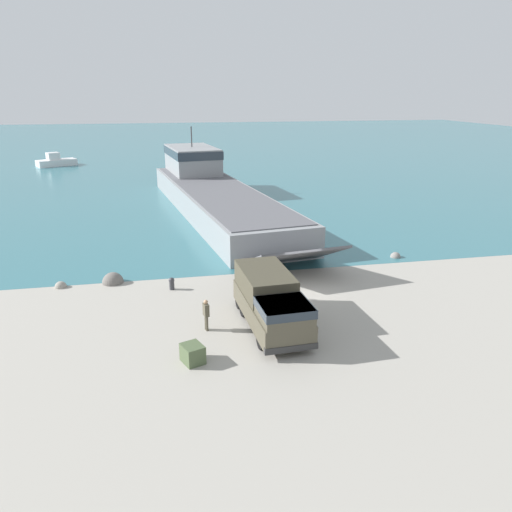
% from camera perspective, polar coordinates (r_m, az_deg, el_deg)
% --- Properties ---
extents(ground_plane, '(240.00, 240.00, 0.00)m').
position_cam_1_polar(ground_plane, '(31.87, 5.47, -3.84)').
color(ground_plane, '#9E998E').
extents(water_surface, '(240.00, 180.00, 0.01)m').
position_cam_1_polar(water_surface, '(122.79, -7.42, 12.52)').
color(water_surface, '#336B75').
rests_on(water_surface, ground_plane).
extents(landing_craft, '(12.04, 39.55, 8.00)m').
position_cam_1_polar(landing_craft, '(54.22, -5.15, 7.59)').
color(landing_craft, gray).
rests_on(landing_craft, ground_plane).
extents(military_truck, '(2.95, 7.27, 2.77)m').
position_cam_1_polar(military_truck, '(26.38, 1.72, -5.15)').
color(military_truck, '#4C4738').
rests_on(military_truck, ground_plane).
extents(soldier_on_ramp, '(0.33, 0.48, 1.72)m').
position_cam_1_polar(soldier_on_ramp, '(26.27, -5.72, -6.47)').
color(soldier_on_ramp, '#4C4738').
rests_on(soldier_on_ramp, ground_plane).
extents(moored_boat_a, '(6.72, 5.10, 2.27)m').
position_cam_1_polar(moored_boat_a, '(92.22, -21.89, 9.99)').
color(moored_boat_a, white).
rests_on(moored_boat_a, ground_plane).
extents(mooring_bollard, '(0.36, 0.36, 0.80)m').
position_cam_1_polar(mooring_bollard, '(32.05, -9.61, -3.06)').
color(mooring_bollard, '#333338').
rests_on(mooring_bollard, ground_plane).
extents(cargo_crate, '(1.20, 1.30, 0.88)m').
position_cam_1_polar(cargo_crate, '(23.65, -7.25, -11.02)').
color(cargo_crate, '#475638').
rests_on(cargo_crate, ground_plane).
extents(shoreline_rock_a, '(0.78, 0.78, 0.78)m').
position_cam_1_polar(shoreline_rock_a, '(39.31, 15.64, -0.13)').
color(shoreline_rock_a, gray).
rests_on(shoreline_rock_a, ground_plane).
extents(shoreline_rock_b, '(0.77, 0.77, 0.77)m').
position_cam_1_polar(shoreline_rock_b, '(34.48, -21.41, -3.33)').
color(shoreline_rock_b, gray).
rests_on(shoreline_rock_b, ground_plane).
extents(shoreline_rock_c, '(1.40, 1.40, 1.40)m').
position_cam_1_polar(shoreline_rock_c, '(34.17, -16.02, -2.95)').
color(shoreline_rock_c, '#66605B').
rests_on(shoreline_rock_c, ground_plane).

